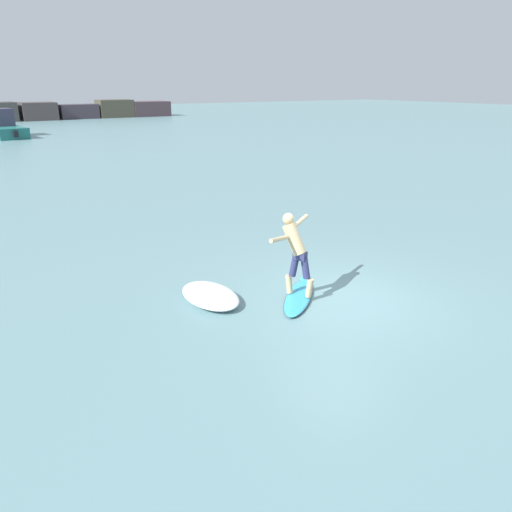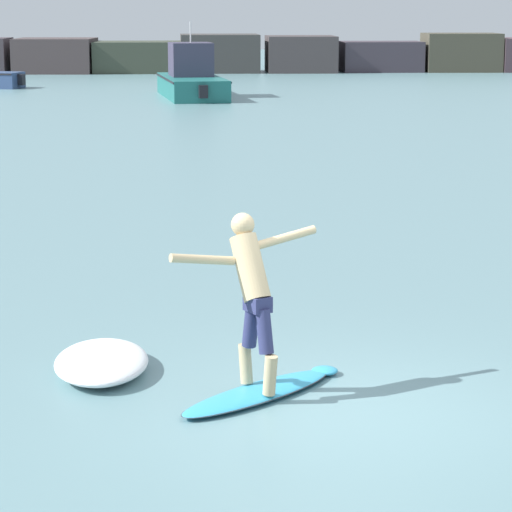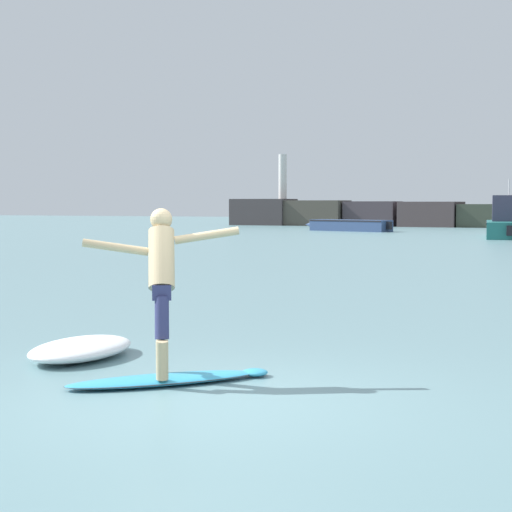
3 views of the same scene
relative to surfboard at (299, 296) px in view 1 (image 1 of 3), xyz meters
name	(u,v)px [view 1 (image 1 of 3)]	position (x,y,z in m)	size (l,w,h in m)	color
ground_plane	(340,298)	(0.74, -0.48, -0.05)	(200.00, 200.00, 0.00)	slate
surfboard	(299,296)	(0.00, 0.00, 0.00)	(1.92, 1.85, 0.23)	#36A3CD
surfer	(295,247)	(-0.09, 0.08, 1.11)	(1.54, 0.98, 1.79)	tan
small_boat_offshore	(2,128)	(-0.56, 41.51, 0.71)	(3.24, 8.45, 3.24)	#1F6763
wave_foam_at_tail	(210,295)	(-1.68, 0.92, 0.07)	(1.04, 1.72, 0.24)	white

